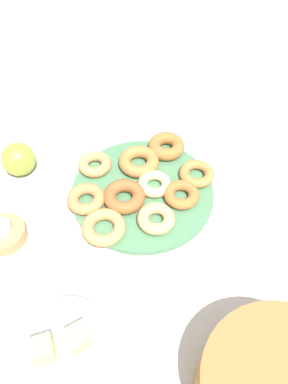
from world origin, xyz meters
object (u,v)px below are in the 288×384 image
Objects in this scene: donut_0 at (156,219)px; donut_8 at (197,174)px; tealight at (1,228)px; donut_9 at (86,199)px; melon_chunk_right at (42,350)px; donut_3 at (181,195)px; donut_7 at (154,184)px; donut_5 at (104,227)px; candle_holder at (4,234)px; fruit_bowl at (65,347)px; donut_plate at (142,192)px; donut_2 at (95,164)px; donut_6 at (166,146)px; donut_4 at (124,196)px; melon_chunk_left at (79,337)px; donut_1 at (138,162)px; apple at (18,159)px.

donut_0 is 0.16m from donut_8.
tealight is (0.31, -0.01, 0.01)m from donut_0.
melon_chunk_right is (0.07, 0.32, 0.03)m from donut_9.
donut_3 is 1.04× the size of donut_7.
donut_5 reaches higher than candle_holder.
donut_3 and fruit_bowl have the same top height.
donut_8 reaches higher than donut_plate.
fruit_bowl is at bearing 71.24° from donut_5.
donut_7 is at bearing 149.97° from donut_2.
melon_chunk_right is at bearing 111.24° from candle_holder.
donut_0 is 0.21m from donut_6.
donut_0 and fruit_bowl have the same top height.
donut_4 is 2.56× the size of melon_chunk_left.
donut_6 is 0.49m from melon_chunk_left.
donut_1 is at bearing -88.62° from donut_plate.
donut_0 is 0.11m from donut_5.
donut_0 and donut_9 have the same top height.
candle_holder is at bearing 15.29° from donut_7.
donut_3 is at bearing -172.40° from candle_holder.
melon_chunk_left is 0.46× the size of apple.
donut_9 is 1.06× the size of apple.
candle_holder is at bearing 14.22° from donut_8.
donut_plate is 3.87× the size of donut_9.
donut_plate is 0.13m from donut_8.
candle_holder is 0.29m from melon_chunk_left.
donut_0 is at bearing 133.38° from donut_4.
donut_9 is at bearing 9.31° from donut_plate.
donut_5 is 1.16× the size of apple.
melon_chunk_left is (-0.03, 0.00, 0.04)m from fruit_bowl.
melon_chunk_left is (-0.16, 0.24, 0.04)m from candle_holder.
donut_0 reaches higher than donut_plate.
donut_3 is 1.93× the size of tealight.
donut_0 is 0.29m from melon_chunk_left.
donut_6 is at bearing -115.50° from melon_chunk_left.
donut_plate is at bearing 58.58° from donut_6.
donut_1 is (0.00, -0.08, 0.02)m from donut_plate.
donut_0 is 0.09m from donut_3.
donut_0 is at bearing 46.03° from donut_8.
donut_6 is 0.98× the size of candle_holder.
donut_1 is at bearing -21.38° from donut_8.
donut_7 is at bearing -138.82° from donut_5.
donut_0 is 0.17m from donut_1.
donut_6 is 1.13× the size of apple.
donut_5 is at bearing 4.65° from donut_0.
candle_holder is (0.37, 0.20, -0.01)m from donut_6.
fruit_bowl is (0.30, 0.35, -0.01)m from donut_8.
candle_holder is at bearing -62.23° from fruit_bowl.
donut_6 is at bearing -144.99° from donut_9.
candle_holder is (0.31, -0.01, -0.01)m from donut_0.
donut_5 is 1.20× the size of donut_7.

